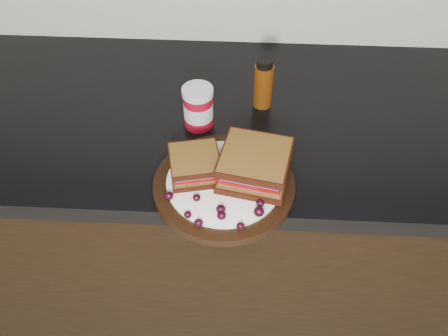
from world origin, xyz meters
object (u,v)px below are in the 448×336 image
Objects in this scene: plate at (224,186)px; condiment_jar at (198,107)px; oil_bottle at (263,83)px; sandwich_left at (195,165)px.

plate is 0.21m from condiment_jar.
oil_bottle is at bearing 29.42° from condiment_jar.
sandwich_left is 0.79× the size of oil_bottle.
plate is 0.28m from oil_bottle.
oil_bottle is (0.07, 0.27, 0.05)m from plate.
plate is 2.81× the size of condiment_jar.
oil_bottle is at bearing 49.91° from sandwich_left.
sandwich_left reaches higher than plate.
sandwich_left is at bearing -87.09° from condiment_jar.
condiment_jar is 0.81× the size of oil_bottle.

